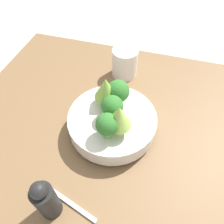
{
  "coord_description": "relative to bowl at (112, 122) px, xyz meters",
  "views": [
    {
      "loc": [
        0.1,
        -0.38,
        0.59
      ],
      "look_at": [
        -0.0,
        -0.02,
        0.13
      ],
      "focal_mm": 35.0,
      "sensor_mm": 36.0,
      "label": 1
    }
  ],
  "objects": [
    {
      "name": "pepper_mill",
      "position": [
        -0.07,
        -0.26,
        0.03
      ],
      "size": [
        0.05,
        0.05,
        0.14
      ],
      "color": "black",
      "rests_on": "table"
    },
    {
      "name": "broccoli_floret_back",
      "position": [
        0.01,
        0.06,
        0.07
      ],
      "size": [
        0.07,
        0.07,
        0.08
      ],
      "color": "#7AB256",
      "rests_on": "bowl"
    },
    {
      "name": "table",
      "position": [
        0.0,
        0.02,
        -0.06
      ],
      "size": [
        0.96,
        0.8,
        0.04
      ],
      "color": "brown",
      "rests_on": "ground_plane"
    },
    {
      "name": "broccoli_floret_front",
      "position": [
        0.01,
        -0.06,
        0.07
      ],
      "size": [
        0.06,
        0.06,
        0.08
      ],
      "color": "#7AB256",
      "rests_on": "bowl"
    },
    {
      "name": "romanesco_piece_near",
      "position": [
        0.03,
        -0.04,
        0.09
      ],
      "size": [
        0.07,
        0.07,
        0.1
      ],
      "color": "#7AB256",
      "rests_on": "bowl"
    },
    {
      "name": "bowl",
      "position": [
        0.0,
        0.0,
        0.0
      ],
      "size": [
        0.25,
        0.25,
        0.06
      ],
      "color": "silver",
      "rests_on": "table"
    },
    {
      "name": "ground_plane",
      "position": [
        0.0,
        0.02,
        -0.08
      ],
      "size": [
        6.0,
        6.0,
        0.0
      ],
      "primitive_type": "plane",
      "color": "silver"
    },
    {
      "name": "cup",
      "position": [
        -0.03,
        0.26,
        0.01
      ],
      "size": [
        0.09,
        0.09,
        0.1
      ],
      "color": "silver",
      "rests_on": "table"
    },
    {
      "name": "broccoli_floret_center",
      "position": [
        0.0,
        0.0,
        0.07
      ],
      "size": [
        0.06,
        0.06,
        0.07
      ],
      "color": "#609347",
      "rests_on": "bowl"
    },
    {
      "name": "romanesco_piece_far",
      "position": [
        -0.03,
        0.04,
        0.09
      ],
      "size": [
        0.07,
        0.07,
        0.1
      ],
      "color": "#609347",
      "rests_on": "bowl"
    },
    {
      "name": "fork",
      "position": [
        -0.04,
        -0.23,
        -0.03
      ],
      "size": [
        0.16,
        0.06,
        0.01
      ],
      "color": "silver",
      "rests_on": "table"
    }
  ]
}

